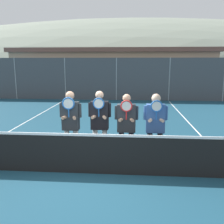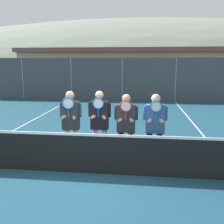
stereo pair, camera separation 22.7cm
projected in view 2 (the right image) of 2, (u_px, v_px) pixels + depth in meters
The scene contains 14 objects.
ground_plane at pixel (85, 173), 5.86m from camera, with size 120.00×120.00×0.00m, color navy.
hill_distant at pixel (135, 74), 53.86m from camera, with size 107.96×59.98×20.99m.
clubhouse_building at pixel (120, 69), 23.19m from camera, with size 17.97×5.50×3.73m.
fence_back at pixel (122, 79), 16.76m from camera, with size 21.17×0.06×2.83m.
tennis_net at pixel (84, 153), 5.76m from camera, with size 9.44×0.09×1.06m.
court_line_left_sideline at pixel (9, 133), 9.18m from camera, with size 0.05×16.00×0.01m, color white.
court_line_right_sideline at pixel (207, 139), 8.38m from camera, with size 0.05×16.00×0.01m, color white.
player_leftmost at pixel (71, 121), 6.24m from camera, with size 0.55×0.34×1.86m.
player_center_left at pixel (100, 121), 6.27m from camera, with size 0.57×0.34×1.86m.
player_center_right at pixel (126, 124), 6.13m from camera, with size 0.58×0.34×1.80m.
player_rightmost at pixel (155, 124), 6.01m from camera, with size 0.58×0.34×1.82m.
car_far_left at pixel (52, 83), 19.83m from camera, with size 4.41×2.00×1.71m.
car_left_of_center at pixel (117, 83), 19.70m from camera, with size 4.79×1.92×1.78m.
car_center at pixel (187, 85), 18.54m from camera, with size 4.65×2.06×1.71m.
Camera 2 is at (1.28, -5.35, 2.56)m, focal length 40.00 mm.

